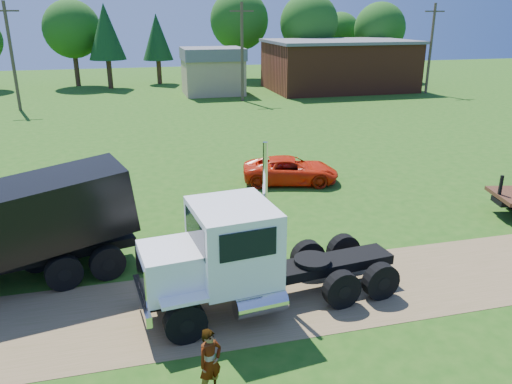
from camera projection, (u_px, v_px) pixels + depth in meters
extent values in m
plane|color=#1F5111|center=(307.00, 293.00, 15.08)|extent=(140.00, 140.00, 0.00)
cube|color=brown|center=(308.00, 293.00, 15.08)|extent=(120.00, 4.20, 0.01)
cube|color=black|center=(275.00, 274.00, 14.55)|extent=(7.64, 1.82, 0.30)
cylinder|color=black|center=(185.00, 323.00, 12.70)|extent=(1.14, 0.48, 1.11)
cylinder|color=black|center=(185.00, 323.00, 12.70)|extent=(0.43, 0.42, 0.39)
cylinder|color=black|center=(168.00, 282.00, 14.60)|extent=(1.14, 0.48, 1.11)
cylinder|color=black|center=(168.00, 282.00, 14.60)|extent=(0.43, 0.42, 0.39)
cylinder|color=black|center=(342.00, 290.00, 14.23)|extent=(1.14, 0.48, 1.11)
cylinder|color=black|center=(342.00, 290.00, 14.23)|extent=(0.43, 0.42, 0.39)
cylinder|color=black|center=(308.00, 257.00, 16.13)|extent=(1.14, 0.48, 1.11)
cylinder|color=black|center=(308.00, 257.00, 16.13)|extent=(0.43, 0.42, 0.39)
cylinder|color=black|center=(381.00, 281.00, 14.67)|extent=(1.14, 0.48, 1.11)
cylinder|color=black|center=(381.00, 281.00, 14.67)|extent=(0.43, 0.42, 0.39)
cylinder|color=black|center=(343.00, 250.00, 16.57)|extent=(1.14, 0.48, 1.11)
cylinder|color=black|center=(343.00, 250.00, 16.57)|extent=(0.43, 0.42, 0.39)
cube|color=white|center=(176.00, 268.00, 13.33)|extent=(2.00, 1.91, 1.21)
cube|color=silver|center=(142.00, 276.00, 13.04)|extent=(0.25, 1.52, 1.01)
cube|color=silver|center=(142.00, 300.00, 13.26)|extent=(0.42, 2.33, 0.30)
cube|color=white|center=(233.00, 242.00, 13.70)|extent=(2.39, 2.65, 2.12)
cube|color=black|center=(196.00, 232.00, 13.20)|extent=(0.28, 2.01, 0.86)
cube|color=black|center=(248.00, 245.00, 12.47)|extent=(1.51, 0.21, 0.76)
cube|color=black|center=(220.00, 211.00, 14.62)|extent=(1.51, 0.21, 0.76)
cube|color=white|center=(184.00, 300.00, 12.48)|extent=(1.26, 0.59, 0.10)
cube|color=white|center=(167.00, 262.00, 14.38)|extent=(1.26, 0.59, 0.10)
cylinder|color=silver|center=(260.00, 304.00, 13.26)|extent=(1.48, 0.76, 0.61)
cylinder|color=silver|center=(265.00, 220.00, 14.49)|extent=(0.16, 0.16, 4.65)
cylinder|color=black|center=(312.00, 260.00, 14.88)|extent=(1.23, 1.23, 0.12)
cube|color=black|center=(1.00, 263.00, 15.20)|extent=(8.08, 3.02, 0.30)
cylinder|color=black|center=(64.00, 273.00, 15.15)|extent=(1.17, 0.62, 1.11)
cylinder|color=black|center=(64.00, 273.00, 15.15)|extent=(0.47, 0.46, 0.39)
cylinder|color=black|center=(53.00, 246.00, 16.90)|extent=(1.17, 0.62, 1.11)
cylinder|color=black|center=(53.00, 246.00, 16.90)|extent=(0.47, 0.46, 0.39)
cylinder|color=black|center=(108.00, 263.00, 15.75)|extent=(1.17, 0.62, 1.11)
cylinder|color=black|center=(108.00, 263.00, 15.75)|extent=(0.47, 0.46, 0.39)
cylinder|color=black|center=(93.00, 238.00, 17.50)|extent=(1.17, 0.62, 1.11)
cylinder|color=black|center=(93.00, 238.00, 17.50)|extent=(0.47, 0.46, 0.39)
cube|color=black|center=(58.00, 208.00, 15.54)|extent=(4.90, 3.47, 2.46)
cylinder|color=black|center=(35.00, 258.00, 16.22)|extent=(1.03, 0.57, 0.98)
cylinder|color=black|center=(35.00, 258.00, 16.22)|extent=(0.42, 0.41, 0.34)
cylinder|color=black|center=(58.00, 234.00, 17.98)|extent=(1.03, 0.57, 0.98)
cylinder|color=black|center=(58.00, 234.00, 17.98)|extent=(0.42, 0.41, 0.34)
cube|color=black|center=(26.00, 226.00, 16.88)|extent=(3.57, 2.84, 0.71)
imported|color=red|center=(291.00, 170.00, 24.76)|extent=(5.09, 3.26, 1.31)
cube|color=black|center=(501.00, 186.00, 20.26)|extent=(0.13, 0.13, 0.89)
imported|color=#999999|center=(210.00, 362.00, 10.91)|extent=(0.69, 0.61, 1.60)
imported|color=#999999|center=(108.00, 195.00, 20.65)|extent=(1.05, 0.92, 1.81)
cube|color=brown|center=(338.00, 66.00, 54.92)|extent=(15.00, 10.00, 5.00)
cube|color=slate|center=(340.00, 41.00, 54.02)|extent=(15.40, 10.40, 0.30)
cube|color=tan|center=(213.00, 77.00, 51.88)|extent=(6.00, 5.00, 3.60)
cube|color=slate|center=(212.00, 54.00, 51.11)|extent=(6.20, 5.40, 1.20)
cylinder|color=#453727|center=(12.00, 57.00, 42.21)|extent=(0.28, 0.28, 9.00)
cube|color=#453727|center=(5.00, 11.00, 40.96)|extent=(2.20, 0.14, 0.14)
cylinder|color=#453727|center=(242.00, 53.00, 46.88)|extent=(0.28, 0.28, 9.00)
cube|color=#453727|center=(242.00, 11.00, 45.63)|extent=(2.20, 0.14, 0.14)
cylinder|color=#453727|center=(430.00, 49.00, 51.55)|extent=(0.28, 0.28, 9.00)
cube|color=#453727|center=(435.00, 11.00, 50.30)|extent=(2.20, 0.14, 0.14)
cylinder|color=#331F15|center=(77.00, 71.00, 57.80)|extent=(0.56, 0.56, 3.41)
sphere|color=#204812|center=(72.00, 29.00, 56.24)|extent=(6.43, 6.43, 6.43)
cylinder|color=#331F15|center=(159.00, 72.00, 59.75)|extent=(0.56, 0.56, 2.83)
cone|color=black|center=(157.00, 37.00, 58.40)|extent=(3.55, 3.55, 5.25)
cylinder|color=#331F15|center=(240.00, 63.00, 64.12)|extent=(0.56, 0.56, 3.87)
sphere|color=#204812|center=(239.00, 20.00, 62.35)|extent=(7.30, 7.30, 7.30)
cylinder|color=#331F15|center=(307.00, 66.00, 62.10)|extent=(0.56, 0.56, 3.72)
sphere|color=#204812|center=(309.00, 23.00, 60.40)|extent=(7.01, 7.01, 7.01)
cylinder|color=#331F15|center=(377.00, 66.00, 63.53)|extent=(0.56, 0.56, 3.36)
sphere|color=#204812|center=(380.00, 28.00, 62.00)|extent=(6.33, 6.33, 6.33)
cylinder|color=#331F15|center=(110.00, 74.00, 55.94)|extent=(0.56, 0.56, 3.20)
cone|color=black|center=(106.00, 32.00, 54.41)|extent=(4.03, 4.03, 5.95)
cylinder|color=#331F15|center=(338.00, 63.00, 69.33)|extent=(0.56, 0.56, 2.94)
sphere|color=#204812|center=(340.00, 33.00, 67.98)|extent=(5.55, 5.55, 5.55)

